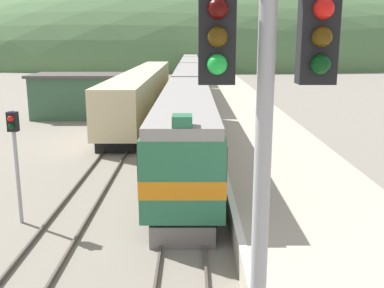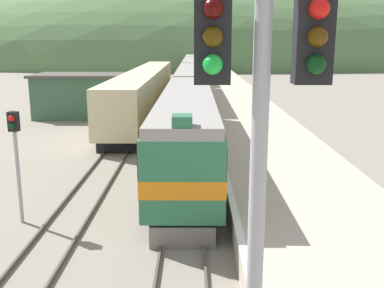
{
  "view_description": "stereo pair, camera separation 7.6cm",
  "coord_description": "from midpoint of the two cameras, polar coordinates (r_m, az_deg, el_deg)",
  "views": [
    {
      "loc": [
        0.31,
        0.33,
        6.69
      ],
      "look_at": [
        0.28,
        19.09,
        2.39
      ],
      "focal_mm": 42.0,
      "sensor_mm": 36.0,
      "label": 1
    },
    {
      "loc": [
        0.39,
        0.33,
        6.69
      ],
      "look_at": [
        0.28,
        19.09,
        2.39
      ],
      "focal_mm": 42.0,
      "sensor_mm": 36.0,
      "label": 2
    }
  ],
  "objects": [
    {
      "name": "carriage_second",
      "position": [
        46.55,
        -0.34,
        7.37
      ],
      "size": [
        2.84,
        22.36,
        4.05
      ],
      "color": "black",
      "rests_on": "ground"
    },
    {
      "name": "distant_hills",
      "position": [
        135.06,
        -0.06,
        10.06
      ],
      "size": [
        177.68,
        79.96,
        49.96
      ],
      "color": "#517547",
      "rests_on": "ground"
    },
    {
      "name": "carriage_third",
      "position": [
        69.72,
        -0.2,
        9.21
      ],
      "size": [
        2.84,
        22.36,
        4.05
      ],
      "color": "black",
      "rests_on": "ground"
    },
    {
      "name": "platform",
      "position": [
        50.26,
        5.22,
        5.73
      ],
      "size": [
        6.31,
        140.0,
        0.93
      ],
      "color": "#B2A893",
      "rests_on": "ground"
    },
    {
      "name": "express_train_lead_car",
      "position": [
        24.12,
        -0.74,
        2.21
      ],
      "size": [
        2.85,
        20.68,
        4.41
      ],
      "color": "black",
      "rests_on": "ground"
    },
    {
      "name": "siding_train",
      "position": [
        44.9,
        -6.02,
        6.89
      ],
      "size": [
        2.9,
        37.16,
        3.96
      ],
      "color": "black",
      "rests_on": "ground"
    },
    {
      "name": "signal_post_siding",
      "position": [
        17.52,
        -21.63,
        0.0
      ],
      "size": [
        0.36,
        0.42,
        4.28
      ],
      "color": "#9E9EA3",
      "rests_on": "ground"
    },
    {
      "name": "track_siding",
      "position": [
        70.15,
        -3.82,
        7.46
      ],
      "size": [
        1.52,
        180.0,
        0.16
      ],
      "color": "#4C443D",
      "rests_on": "ground"
    },
    {
      "name": "carriage_fifth",
      "position": [
        116.15,
        -0.09,
        10.69
      ],
      "size": [
        2.84,
        22.36,
        4.05
      ],
      "color": "black",
      "rests_on": "ground"
    },
    {
      "name": "track_main",
      "position": [
        69.99,
        -0.2,
        7.48
      ],
      "size": [
        1.52,
        180.0,
        0.16
      ],
      "color": "#4C443D",
      "rests_on": "ground"
    },
    {
      "name": "carriage_fourth",
      "position": [
        92.93,
        -0.13,
        10.13
      ],
      "size": [
        2.84,
        22.36,
        4.05
      ],
      "color": "black",
      "rests_on": "ground"
    },
    {
      "name": "station_shed",
      "position": [
        41.78,
        -13.64,
        6.03
      ],
      "size": [
        8.79,
        5.28,
        3.87
      ],
      "color": "#385B42",
      "rests_on": "ground"
    },
    {
      "name": "signal_mast_main",
      "position": [
        5.22,
        8.69,
        -1.34
      ],
      "size": [
        2.2,
        0.42,
        8.24
      ],
      "color": "#9E9EA3",
      "rests_on": "ground"
    }
  ]
}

